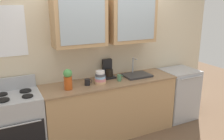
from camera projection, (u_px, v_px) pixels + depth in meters
The scene contains 11 objects.
ground_plane at pixel (111, 134), 3.90m from camera, with size 10.00×10.00×0.00m, color brown.
back_wall_unit at pixel (102, 43), 3.74m from camera, with size 4.26×0.43×2.70m.
counter at pixel (111, 108), 3.77m from camera, with size 2.12×0.59×0.92m.
stove_range at pixel (19, 127), 3.19m from camera, with size 0.64×0.60×1.10m.
sink_faucet at pixel (137, 75), 3.87m from camera, with size 0.43×0.33×0.29m.
bowl_stack at pixel (100, 78), 3.52m from camera, with size 0.18×0.18×0.19m.
vase at pixel (68, 79), 3.25m from camera, with size 0.12×0.12×0.29m.
cup_near_sink at pixel (119, 78), 3.63m from camera, with size 0.10×0.07×0.10m.
cup_near_bowls at pixel (87, 82), 3.44m from camera, with size 0.12×0.08×0.09m.
dishwasher at pixel (178, 94), 4.35m from camera, with size 0.61×0.58×0.92m.
coffee_maker at pixel (108, 71), 3.79m from camera, with size 0.17×0.20×0.29m.
Camera 1 is at (-1.50, -3.11, 2.10)m, focal length 37.93 mm.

